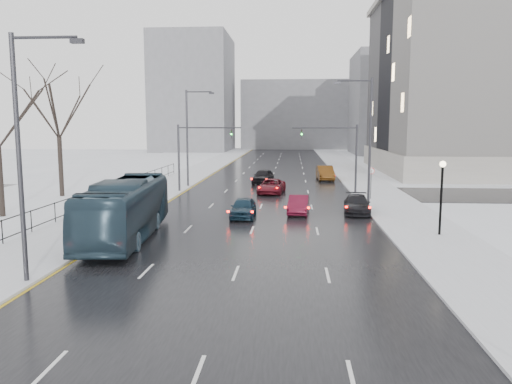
% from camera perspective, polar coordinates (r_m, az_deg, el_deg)
% --- Properties ---
extents(road, '(16.00, 150.00, 0.04)m').
position_cam_1_polar(road, '(59.44, 1.78, 1.46)').
color(road, black).
rests_on(road, ground).
extents(cross_road, '(130.00, 10.00, 0.04)m').
position_cam_1_polar(cross_road, '(47.54, 1.18, -0.11)').
color(cross_road, black).
rests_on(cross_road, ground).
extents(sidewalk_left, '(5.00, 150.00, 0.16)m').
position_cam_1_polar(sidewalk_left, '(60.77, -8.17, 1.58)').
color(sidewalk_left, silver).
rests_on(sidewalk_left, ground).
extents(sidewalk_right, '(5.00, 150.00, 0.16)m').
position_cam_1_polar(sidewalk_right, '(59.94, 11.86, 1.41)').
color(sidewalk_right, silver).
rests_on(sidewalk_right, ground).
extents(park_strip, '(14.00, 150.00, 0.12)m').
position_cam_1_polar(park_strip, '(63.48, -16.58, 1.58)').
color(park_strip, white).
rests_on(park_strip, ground).
extents(tree_park_d, '(8.75, 8.75, 12.50)m').
position_cam_1_polar(tree_park_d, '(39.27, -26.95, -2.65)').
color(tree_park_d, black).
rests_on(tree_park_d, ground).
extents(tree_park_e, '(9.45, 9.45, 13.50)m').
position_cam_1_polar(tree_park_e, '(48.16, -21.26, -0.56)').
color(tree_park_e, black).
rests_on(tree_park_e, ground).
extents(iron_fence, '(0.06, 70.00, 1.30)m').
position_cam_1_polar(iron_fence, '(33.35, -23.50, -2.57)').
color(iron_fence, black).
rests_on(iron_fence, sidewalk_left).
extents(streetlight_r_mid, '(2.95, 0.25, 10.00)m').
position_cam_1_polar(streetlight_r_mid, '(39.47, 12.59, 6.26)').
color(streetlight_r_mid, '#2D2D33').
rests_on(streetlight_r_mid, ground).
extents(streetlight_l_near, '(2.95, 0.25, 10.00)m').
position_cam_1_polar(streetlight_l_near, '(21.80, -25.00, 4.70)').
color(streetlight_l_near, '#2D2D33').
rests_on(streetlight_l_near, ground).
extents(streetlight_l_far, '(2.95, 0.25, 10.00)m').
position_cam_1_polar(streetlight_l_far, '(52.13, -7.63, 6.69)').
color(streetlight_l_far, '#2D2D33').
rests_on(streetlight_l_far, ground).
extents(lamppost_r_mid, '(0.36, 0.36, 4.28)m').
position_cam_1_polar(lamppost_r_mid, '(30.49, 20.46, 0.54)').
color(lamppost_r_mid, black).
rests_on(lamppost_r_mid, sidewalk_right).
extents(mast_signal_right, '(6.10, 0.33, 6.50)m').
position_cam_1_polar(mast_signal_right, '(47.36, 10.11, 4.71)').
color(mast_signal_right, '#2D2D33').
rests_on(mast_signal_right, ground).
extents(mast_signal_left, '(6.10, 0.33, 6.50)m').
position_cam_1_polar(mast_signal_left, '(48.10, -7.59, 4.81)').
color(mast_signal_left, '#2D2D33').
rests_on(mast_signal_left, ground).
extents(no_uturn_sign, '(0.60, 0.06, 2.70)m').
position_cam_1_polar(no_uturn_sign, '(43.77, 13.04, 2.02)').
color(no_uturn_sign, '#2D2D33').
rests_on(no_uturn_sign, sidewalk_right).
extents(bldg_far_right, '(24.00, 20.00, 22.00)m').
position_cam_1_polar(bldg_far_right, '(116.96, 17.01, 9.59)').
color(bldg_far_right, slate).
rests_on(bldg_far_right, ground).
extents(bldg_far_left, '(18.00, 22.00, 28.00)m').
position_cam_1_polar(bldg_far_left, '(126.64, -7.13, 11.06)').
color(bldg_far_left, slate).
rests_on(bldg_far_left, ground).
extents(bldg_far_center, '(30.00, 18.00, 18.00)m').
position_cam_1_polar(bldg_far_center, '(139.07, 4.84, 8.72)').
color(bldg_far_center, slate).
rests_on(bldg_far_center, ground).
extents(bus, '(3.87, 12.28, 3.36)m').
position_cam_1_polar(bus, '(29.37, -14.63, -1.89)').
color(bus, '#243846').
rests_on(bus, road).
extents(sedan_center_near, '(1.68, 4.11, 1.39)m').
position_cam_1_polar(sedan_center_near, '(34.86, -1.46, -1.79)').
color(sedan_center_near, '#122738').
rests_on(sedan_center_near, road).
extents(sedan_right_near, '(1.70, 4.14, 1.33)m').
position_cam_1_polar(sedan_right_near, '(36.50, 4.88, -1.43)').
color(sedan_right_near, '#580F23').
rests_on(sedan_right_near, road).
extents(sedan_right_cross, '(2.77, 5.07, 1.35)m').
position_cam_1_polar(sedan_right_cross, '(47.12, 1.77, 0.67)').
color(sedan_right_cross, maroon).
rests_on(sedan_right_cross, road).
extents(sedan_right_far, '(2.25, 4.70, 1.32)m').
position_cam_1_polar(sedan_right_far, '(37.23, 11.47, -1.39)').
color(sedan_right_far, black).
rests_on(sedan_right_far, road).
extents(sedan_center_far, '(2.52, 4.91, 1.60)m').
position_cam_1_polar(sedan_center_far, '(54.82, 0.82, 1.80)').
color(sedan_center_far, black).
rests_on(sedan_center_far, road).
extents(sedan_right_distant, '(2.02, 5.16, 1.68)m').
position_cam_1_polar(sedan_right_distant, '(58.86, 7.90, 2.17)').
color(sedan_right_distant, '#542F0E').
rests_on(sedan_right_distant, road).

